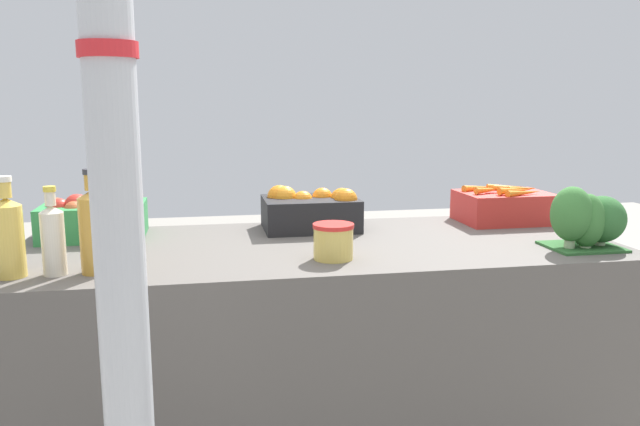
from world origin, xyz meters
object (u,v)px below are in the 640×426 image
(carrot_crate, at_px, (504,206))
(juice_bottle_cloudy, at_px, (53,238))
(broccoli_pile, at_px, (589,219))
(pickle_jar, at_px, (332,241))
(orange_crate, at_px, (311,210))
(juice_bottle_golden, at_px, (8,235))
(juice_bottle_amber, at_px, (94,229))
(support_pole, at_px, (109,73))
(apple_crate, at_px, (90,218))

(carrot_crate, relative_size, juice_bottle_cloudy, 1.41)
(broccoli_pile, bearing_deg, pickle_jar, 179.16)
(orange_crate, relative_size, juice_bottle_golden, 1.25)
(juice_bottle_cloudy, bearing_deg, broccoli_pile, 0.62)
(orange_crate, relative_size, carrot_crate, 1.00)
(juice_bottle_amber, bearing_deg, support_pole, -75.26)
(orange_crate, distance_m, carrot_crate, 0.75)
(apple_crate, bearing_deg, carrot_crate, 0.12)
(apple_crate, bearing_deg, broccoli_pile, -16.07)
(broccoli_pile, bearing_deg, support_pole, -159.83)
(carrot_crate, distance_m, juice_bottle_amber, 1.49)
(juice_bottle_cloudy, height_order, juice_bottle_amber, juice_bottle_amber)
(support_pole, height_order, pickle_jar, support_pole)
(apple_crate, height_order, pickle_jar, apple_crate)
(apple_crate, xyz_separation_m, juice_bottle_golden, (-0.12, -0.47, 0.04))
(apple_crate, xyz_separation_m, broccoli_pile, (1.56, -0.45, 0.02))
(juice_bottle_cloudy, bearing_deg, apple_crate, 88.20)
(support_pole, bearing_deg, carrot_crate, 36.27)
(apple_crate, xyz_separation_m, carrot_crate, (1.50, 0.00, -0.01))
(juice_bottle_cloudy, relative_size, pickle_jar, 1.97)
(carrot_crate, xyz_separation_m, pickle_jar, (-0.76, -0.44, -0.01))
(support_pole, height_order, broccoli_pile, support_pole)
(juice_bottle_golden, relative_size, pickle_jar, 2.21)
(juice_bottle_amber, bearing_deg, broccoli_pile, 0.66)
(orange_crate, bearing_deg, broccoli_pile, -29.50)
(support_pole, xyz_separation_m, juice_bottle_cloudy, (-0.23, 0.48, -0.40))
(juice_bottle_cloudy, bearing_deg, juice_bottle_amber, 0.00)
(apple_crate, distance_m, juice_bottle_amber, 0.48)
(carrot_crate, bearing_deg, broccoli_pile, -83.06)
(support_pole, relative_size, juice_bottle_cloudy, 11.03)
(apple_crate, xyz_separation_m, orange_crate, (0.75, 0.01, 0.00))
(apple_crate, distance_m, juice_bottle_cloudy, 0.47)
(broccoli_pile, distance_m, pickle_jar, 0.82)
(carrot_crate, bearing_deg, juice_bottle_cloudy, -162.84)
(carrot_crate, bearing_deg, pickle_jar, -150.02)
(broccoli_pile, relative_size, juice_bottle_cloudy, 1.07)
(apple_crate, height_order, broccoli_pile, broccoli_pile)
(orange_crate, xyz_separation_m, carrot_crate, (0.75, -0.00, -0.01))
(support_pole, relative_size, juice_bottle_amber, 9.33)
(broccoli_pile, relative_size, pickle_jar, 2.11)
(apple_crate, relative_size, orange_crate, 1.00)
(support_pole, distance_m, broccoli_pile, 1.49)
(apple_crate, distance_m, broccoli_pile, 1.62)
(orange_crate, height_order, carrot_crate, orange_crate)
(support_pole, distance_m, apple_crate, 1.06)
(apple_crate, distance_m, pickle_jar, 0.86)
(support_pole, height_order, juice_bottle_golden, support_pole)
(broccoli_pile, bearing_deg, apple_crate, 163.93)
(juice_bottle_cloudy, height_order, pickle_jar, juice_bottle_cloudy)
(support_pole, bearing_deg, apple_crate, 102.84)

